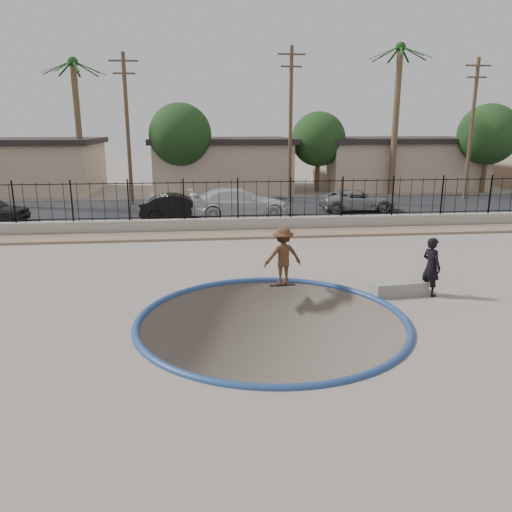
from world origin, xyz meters
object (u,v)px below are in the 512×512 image
at_px(concrete_ledge, 398,287).
at_px(car_b, 178,207).
at_px(videographer, 431,267).
at_px(car_c, 239,203).
at_px(skater, 283,259).
at_px(car_d, 358,200).
at_px(skateboard, 282,285).

height_order(concrete_ledge, car_b, car_b).
height_order(videographer, car_b, videographer).
bearing_deg(car_b, car_c, -89.85).
relative_size(skater, videographer, 1.03).
bearing_deg(skater, car_b, -80.44).
bearing_deg(car_d, car_b, 97.69).
bearing_deg(car_c, videographer, -165.71).
bearing_deg(car_b, videographer, -153.71).
bearing_deg(car_b, skater, -167.58).
bearing_deg(skateboard, skater, 40.52).
relative_size(skateboard, concrete_ledge, 0.51).
bearing_deg(car_d, skater, 152.45).
bearing_deg(skateboard, car_b, 102.68).
bearing_deg(skater, videographer, 155.94).
xyz_separation_m(skater, videographer, (4.17, -1.23, -0.03)).
distance_m(car_c, car_d, 7.11).
height_order(skateboard, concrete_ledge, concrete_ledge).
xyz_separation_m(skater, concrete_ledge, (3.29, -1.04, -0.69)).
bearing_deg(skateboard, videographer, -20.94).
bearing_deg(car_c, skater, 177.13).
bearing_deg(car_d, concrete_ledge, 165.83).
height_order(concrete_ledge, car_d, car_d).
distance_m(videographer, car_c, 13.98).
relative_size(car_c, car_d, 1.23).
xyz_separation_m(skater, car_d, (6.58, 13.31, -0.25)).
relative_size(concrete_ledge, car_d, 0.37).
distance_m(skater, car_d, 14.85).
distance_m(skater, car_b, 12.25).
relative_size(skateboard, car_d, 0.19).
bearing_deg(car_c, car_d, -84.03).
distance_m(videographer, car_b, 15.10).
relative_size(skater, skateboard, 2.20).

